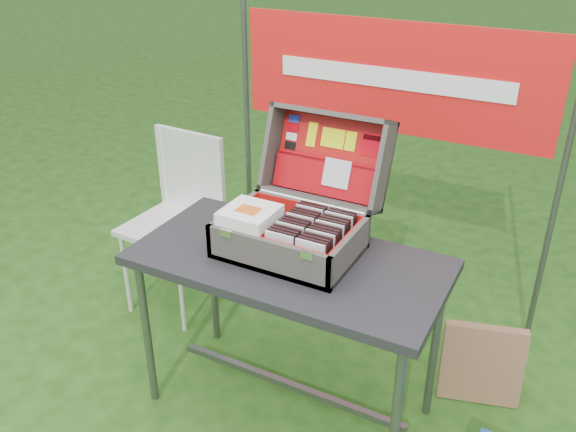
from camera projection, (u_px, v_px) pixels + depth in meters
The scene contains 95 objects.
ground at pixel (286, 420), 2.73m from camera, with size 80.00×80.00×0.00m, color #1A4111.
table at pixel (289, 336), 2.63m from camera, with size 1.26×0.63×0.79m, color #252527, non-canonical shape.
table_top at pixel (289, 262), 2.46m from camera, with size 1.26×0.63×0.04m, color #252527.
table_leg_fl at pixel (147, 333), 2.68m from camera, with size 0.04×0.04×0.75m, color #59595B.
table_leg_fr at pixel (395, 427), 2.20m from camera, with size 0.04×0.04×0.75m, color #59595B.
table_leg_bl at pixel (213, 277), 3.08m from camera, with size 0.04×0.04×0.75m, color #59595B.
table_leg_br at pixel (435, 346), 2.60m from camera, with size 0.04×0.04×0.75m, color #59595B.
table_brace at pixel (289, 385), 2.76m from camera, with size 1.11×0.03×0.03m, color #59595B.
suitcase at pixel (297, 193), 2.43m from camera, with size 0.54×0.55×0.48m, color #514E4A, non-canonical shape.
suitcase_base_bottom at pixel (290, 250), 2.49m from camera, with size 0.54×0.39×0.02m, color #514E4A.
suitcase_base_wall_front at pixel (267, 257), 2.31m from camera, with size 0.54×0.02×0.15m, color #514E4A.
suitcase_base_wall_back at pixel (310, 218), 2.60m from camera, with size 0.54×0.02×0.15m, color #514E4A.
suitcase_base_wall_left at pixel (235, 222), 2.57m from camera, with size 0.02×0.39×0.15m, color #514E4A.
suitcase_base_wall_right at pixel (349, 252), 2.35m from camera, with size 0.02×0.39×0.15m, color #514E4A.
suitcase_liner_floor at pixel (290, 247), 2.48m from camera, with size 0.50×0.35×0.01m, color red.
suitcase_latch_left at pixel (226, 233), 2.35m from camera, with size 0.05×0.01×0.03m, color silver.
suitcase_latch_right at pixel (307, 255), 2.20m from camera, with size 0.05×0.01×0.03m, color silver.
suitcase_hinge at pixel (311, 202), 2.58m from camera, with size 0.02×0.02×0.49m, color silver.
suitcase_lid_back at pixel (331, 157), 2.67m from camera, with size 0.54×0.39×0.02m, color #514E4A.
suitcase_lid_rim_far at pixel (333, 114), 2.58m from camera, with size 0.54×0.02×0.15m, color #514E4A.
suitcase_lid_rim_near at pixel (319, 199), 2.64m from camera, with size 0.54×0.02×0.15m, color #514E4A.
suitcase_lid_rim_left at pixel (273, 147), 2.72m from camera, with size 0.02×0.39×0.15m, color #514E4A.
suitcase_lid_rim_right at pixel (383, 168), 2.50m from camera, with size 0.02×0.39×0.15m, color #514E4A.
suitcase_lid_liner at pixel (330, 157), 2.65m from camera, with size 0.50×0.34×0.01m, color red.
suitcase_liner_wall_front at pixel (269, 253), 2.32m from camera, with size 0.50×0.01×0.12m, color red.
suitcase_liner_wall_back at pixel (308, 217), 2.59m from camera, with size 0.50×0.01×0.12m, color red.
suitcase_liner_wall_left at pixel (238, 221), 2.56m from camera, with size 0.01×0.35×0.12m, color red.
suitcase_liner_wall_right at pixel (346, 249), 2.35m from camera, with size 0.01×0.35×0.12m, color red.
suitcase_lid_pocket at pixel (325, 177), 2.65m from camera, with size 0.48×0.16×0.03m, color #A4080F.
suitcase_pocket_edge at pixel (327, 160), 2.63m from camera, with size 0.47×0.02×0.02m, color #A4080F.
suitcase_pocket_cd at pixel (337, 173), 2.61m from camera, with size 0.12×0.12×0.01m, color silver.
lid_sticker_cc_a at pixel (294, 119), 2.71m from camera, with size 0.05×0.03×0.00m, color #1933B2.
lid_sticker_cc_b at pixel (293, 128), 2.72m from camera, with size 0.05×0.03×0.00m, color #C8000E.
lid_sticker_cc_c at pixel (292, 136), 2.72m from camera, with size 0.05×0.03×0.00m, color white.
lid_sticker_cc_d at pixel (290, 145), 2.73m from camera, with size 0.05×0.03×0.00m, color black.
lid_card_neon_tall at pixel (312, 134), 2.68m from camera, with size 0.04×0.11×0.00m, color #EBF50F.
lid_card_neon_main at pixel (333, 138), 2.64m from camera, with size 0.11×0.08×0.00m, color #EBF50F.
lid_card_neon_small at pixel (351, 141), 2.60m from camera, with size 0.05×0.08×0.00m, color #EBF50F.
lid_sticker_band at pixel (372, 145), 2.56m from camera, with size 0.10×0.10×0.00m, color #C8000E.
lid_sticker_band_bar at pixel (373, 138), 2.56m from camera, with size 0.09×0.02×0.00m, color black.
cd_left_0 at pixel (279, 250), 2.32m from camera, with size 0.12×0.01×0.14m, color silver.
cd_left_1 at pixel (282, 247), 2.33m from camera, with size 0.12×0.01×0.14m, color black.
cd_left_2 at pixel (285, 245), 2.35m from camera, with size 0.12×0.01×0.14m, color black.
cd_left_3 at pixel (287, 242), 2.37m from camera, with size 0.12×0.01×0.14m, color black.
cd_left_4 at pixel (290, 240), 2.38m from camera, with size 0.12×0.01×0.14m, color silver.
cd_left_5 at pixel (292, 238), 2.40m from camera, with size 0.12×0.01×0.14m, color black.
cd_left_6 at pixel (295, 235), 2.42m from camera, with size 0.12×0.01×0.14m, color black.
cd_left_7 at pixel (297, 233), 2.43m from camera, with size 0.12×0.01×0.14m, color black.
cd_left_8 at pixel (300, 231), 2.45m from camera, with size 0.12×0.01×0.14m, color silver.
cd_left_9 at pixel (302, 229), 2.47m from camera, with size 0.12×0.01×0.14m, color black.
cd_left_10 at pixel (305, 226), 2.48m from camera, with size 0.12×0.01×0.14m, color black.
cd_left_11 at pixel (307, 224), 2.50m from camera, with size 0.12×0.01×0.14m, color black.
cd_left_12 at pixel (309, 222), 2.52m from camera, with size 0.12×0.01×0.14m, color silver.
cd_left_13 at pixel (311, 220), 2.53m from camera, with size 0.12×0.01×0.14m, color black.
cd_left_14 at pixel (314, 218), 2.55m from camera, with size 0.12×0.01×0.14m, color black.
cd_right_0 at pixel (310, 258), 2.26m from camera, with size 0.12×0.01×0.14m, color silver.
cd_right_1 at pixel (313, 256), 2.28m from camera, with size 0.12×0.01×0.14m, color black.
cd_right_2 at pixel (315, 253), 2.29m from camera, with size 0.12×0.01×0.14m, color black.
cd_right_3 at pixel (318, 251), 2.31m from camera, with size 0.12×0.01×0.14m, color black.
cd_right_4 at pixel (320, 248), 2.33m from camera, with size 0.12×0.01×0.14m, color silver.
cd_right_5 at pixel (322, 246), 2.35m from camera, with size 0.12×0.01×0.14m, color black.
cd_right_6 at pixel (325, 243), 2.36m from camera, with size 0.12×0.01×0.14m, color black.
cd_right_7 at pixel (327, 241), 2.38m from camera, with size 0.12×0.01×0.14m, color black.
cd_right_8 at pixel (329, 238), 2.40m from camera, with size 0.12×0.01×0.14m, color silver.
cd_right_9 at pixel (332, 236), 2.41m from camera, with size 0.12×0.01×0.14m, color black.
cd_right_10 at pixel (334, 234), 2.43m from camera, with size 0.12×0.01×0.14m, color black.
cd_right_11 at pixel (336, 232), 2.45m from camera, with size 0.12×0.01×0.14m, color black.
cd_right_12 at pixel (338, 229), 2.46m from camera, with size 0.12×0.01×0.14m, color silver.
cd_right_13 at pixel (340, 227), 2.48m from camera, with size 0.12×0.01×0.14m, color black.
cd_right_14 at pixel (342, 225), 2.50m from camera, with size 0.12×0.01×0.14m, color black.
songbook_0 at pixel (250, 220), 2.43m from camera, with size 0.20×0.20×0.01m, color white.
songbook_1 at pixel (250, 219), 2.42m from camera, with size 0.20×0.20×0.01m, color white.
songbook_2 at pixel (250, 217), 2.42m from camera, with size 0.20×0.20×0.01m, color white.
songbook_3 at pixel (250, 216), 2.42m from camera, with size 0.20×0.20×0.01m, color white.
songbook_4 at pixel (250, 215), 2.42m from camera, with size 0.20×0.20×0.01m, color white.
songbook_5 at pixel (250, 214), 2.41m from camera, with size 0.20×0.20×0.01m, color white.
songbook_6 at pixel (250, 213), 2.41m from camera, with size 0.20×0.20×0.01m, color white.
songbook_7 at pixel (250, 212), 2.41m from camera, with size 0.20×0.20×0.01m, color white.
songbook_8 at pixel (250, 211), 2.41m from camera, with size 0.20×0.20×0.01m, color white.
songbook_9 at pixel (250, 210), 2.40m from camera, with size 0.20×0.20×0.01m, color white.
songbook_graphic at pixel (248, 210), 2.40m from camera, with size 0.09×0.07×0.00m, color #D85919.
chair at pixel (171, 228), 3.31m from camera, with size 0.44×0.49×0.98m, color silver, non-canonical shape.
chair_seat at pixel (171, 227), 3.30m from camera, with size 0.44×0.44×0.03m, color silver.
chair_backrest at pixel (191, 172), 3.36m from camera, with size 0.44×0.03×0.47m, color silver.
chair_leg_fl at pixel (126, 273), 3.35m from camera, with size 0.02×0.02×0.50m, color silver.
chair_leg_fr at pixel (181, 292), 3.19m from camera, with size 0.02×0.02×0.50m, color silver.
chair_leg_bl at pixel (169, 243), 3.64m from camera, with size 0.02×0.02×0.50m, color silver.
chair_leg_br at pixel (222, 259), 3.48m from camera, with size 0.02×0.02×0.50m, color silver.
chair_upright_left at pixel (164, 167), 3.44m from camera, with size 0.02×0.02×0.47m, color silver.
chair_upright_right at pixel (219, 180), 3.28m from camera, with size 0.02×0.02×0.47m, color silver.
cardboard_box at pixel (482, 364), 2.77m from camera, with size 0.36×0.06×0.38m, color #8D6243.
banner_post_left at pixel (248, 136), 3.56m from camera, with size 0.03×0.03×1.70m, color #59595B.
banner_post_right at pixel (558, 195), 2.84m from camera, with size 0.03×0.03×1.70m, color #59595B.
banner at pixel (391, 78), 2.99m from camera, with size 1.60×0.01×0.55m, color red.
banner_text at pixel (390, 78), 2.98m from camera, with size 1.20×0.00×0.10m, color white.
Camera 1 is at (0.96, -1.76, 2.06)m, focal length 38.00 mm.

